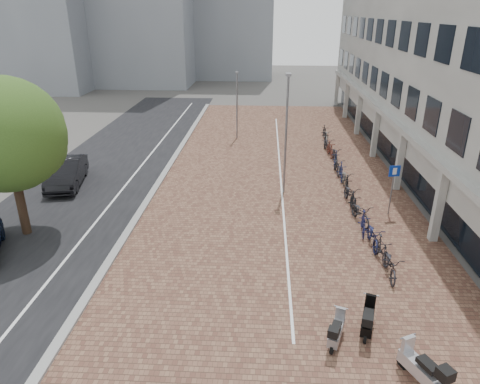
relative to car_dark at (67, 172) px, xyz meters
The scene contains 16 objects.
ground 14.17m from the car_dark, 42.56° to the right, with size 140.00×140.00×0.00m, color #474442.
plaza_brick 12.68m from the car_dark, 11.06° to the left, with size 14.50×42.00×0.04m, color brown.
street_asphalt 2.92m from the car_dark, 59.62° to the left, with size 8.00×50.00×0.03m, color black.
curb 5.89m from the car_dark, 24.52° to the left, with size 0.35×42.00×0.14m, color gray.
lane_line 4.27m from the car_dark, 35.35° to the left, with size 0.12×44.00×0.00m, color white.
parking_line 12.88m from the car_dark, 10.89° to the left, with size 0.10×30.00×0.00m, color white.
office_building 25.44m from the car_dark, 15.37° to the left, with size 8.40×40.00×15.00m.
car_dark is the anchor object (origin of this frame).
scooter_front 18.63m from the car_dark, 41.64° to the right, with size 0.45×1.44×0.99m, color gray, non-canonical shape.
scooter_mid 19.09m from the car_dark, 38.22° to the right, with size 0.49×1.56×1.08m, color black, non-canonical shape.
scooter_back 21.19m from the car_dark, 40.95° to the right, with size 0.54×1.74×1.20m, color #B2B2B7, non-canonical shape.
parking_sign 18.21m from the car_dark, ahead, with size 0.55×0.14×2.64m.
lamp_near 12.97m from the car_dark, ahead, with size 0.12×0.12×6.54m, color gray.
lamp_far 14.20m from the car_dark, 48.40° to the left, with size 0.12×0.12×5.18m, color slate.
street_tree 7.00m from the car_dark, 82.74° to the right, with size 4.94×4.94×7.18m.
bike_row 16.34m from the car_dark, ahead, with size 1.21×21.43×1.05m.
Camera 1 is at (1.15, -13.55, 9.60)m, focal length 32.30 mm.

